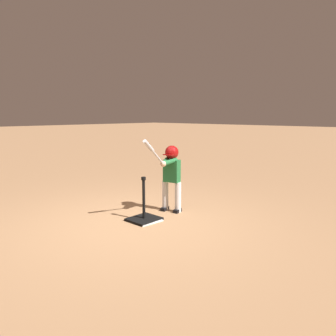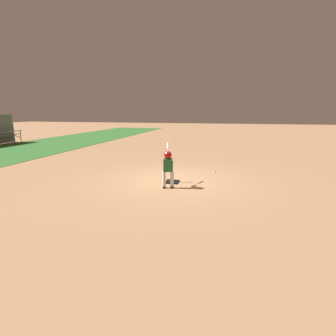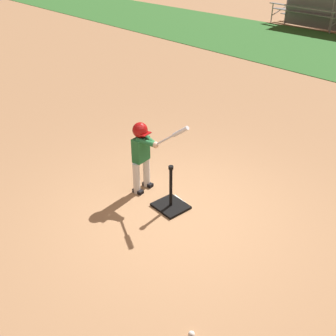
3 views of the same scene
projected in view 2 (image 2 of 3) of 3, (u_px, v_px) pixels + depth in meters
The scene contains 5 objects.
ground_plane at pixel (174, 181), 9.33m from camera, with size 90.00×90.00×0.00m, color #AD7F56.
home_plate at pixel (171, 182), 9.12m from camera, with size 0.44×0.44×0.02m, color white.
batting_tee at pixel (172, 180), 9.09m from camera, with size 0.49×0.44×0.74m.
batter_child at pixel (168, 164), 8.30m from camera, with size 1.00×0.44×1.37m.
baseball at pixel (215, 171), 10.61m from camera, with size 0.07×0.07×0.07m, color white.
Camera 2 is at (-8.82, -1.90, 2.42)m, focal length 28.00 mm.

